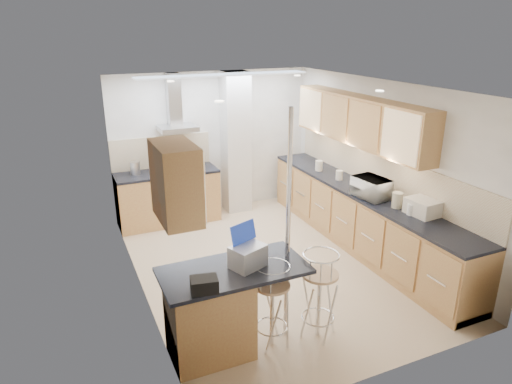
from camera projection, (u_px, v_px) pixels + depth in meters
name	position (u px, v px, depth m)	size (l,w,h in m)	color
ground	(271.00, 265.00, 6.51)	(4.80, 4.80, 0.00)	beige
room_shell	(282.00, 151.00, 6.43)	(3.64, 4.84, 2.51)	silver
right_counter	(360.00, 218.00, 6.93)	(0.63, 4.40, 0.92)	#AF7246
back_counter	(168.00, 197.00, 7.80)	(1.70, 0.63, 0.92)	#AF7246
peninsula	(235.00, 309.00, 4.67)	(1.47, 0.72, 0.94)	#AF7246
microwave	(372.00, 188.00, 6.42)	(0.52, 0.35, 0.29)	white
laptop	(248.00, 256.00, 4.52)	(0.33, 0.25, 0.23)	#A1A4A8
bag	(204.00, 285.00, 4.11)	(0.25, 0.18, 0.13)	black
bar_stool_near	(272.00, 305.00, 4.73)	(0.39, 0.39, 0.95)	tan
bar_stool_end	(319.00, 295.00, 4.86)	(0.41, 0.41, 1.00)	tan
jar_a	(319.00, 166.00, 7.65)	(0.12, 0.12, 0.17)	silver
jar_b	(339.00, 175.00, 7.19)	(0.11, 0.11, 0.15)	silver
jar_c	(397.00, 200.00, 6.07)	(0.14, 0.14, 0.21)	beige
jar_d	(411.00, 209.00, 5.84)	(0.10, 0.10, 0.15)	white
bread_bin	(423.00, 207.00, 5.84)	(0.31, 0.39, 0.21)	silver
kettle	(135.00, 168.00, 7.46)	(0.16, 0.16, 0.21)	silver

